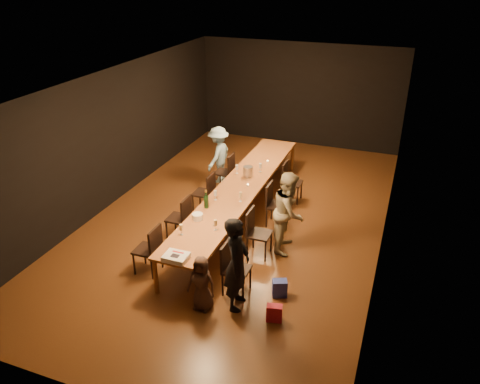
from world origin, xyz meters
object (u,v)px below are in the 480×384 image
(chair_right_0, at_px, (237,269))
(chair_right_1, at_px, (259,233))
(child, at_px, (202,283))
(birthday_cake, at_px, (176,257))
(chair_right_3, at_px, (292,182))
(plate_stack, at_px, (198,217))
(man_blue, at_px, (218,155))
(chair_left_1, at_px, (178,218))
(table, at_px, (240,189))
(chair_right_2, at_px, (278,205))
(woman_birthday, at_px, (237,264))
(chair_left_3, at_px, (224,172))
(chair_left_2, at_px, (203,192))
(ice_bucket, at_px, (248,172))
(woman_tan, at_px, (289,212))
(champagne_bottle, at_px, (206,199))
(chair_left_0, at_px, (147,249))

(chair_right_0, distance_m, chair_right_1, 1.20)
(child, bearing_deg, birthday_cake, 169.08)
(chair_right_3, relative_size, plate_stack, 4.60)
(man_blue, bearing_deg, chair_left_1, 10.28)
(table, bearing_deg, birthday_cake, -90.17)
(chair_right_3, bearing_deg, chair_right_1, -0.00)
(chair_right_0, xyz_separation_m, chair_right_2, (0.00, 2.40, 0.00))
(woman_birthday, relative_size, plate_stack, 7.96)
(chair_right_1, bearing_deg, chair_left_3, -144.69)
(chair_right_2, relative_size, chair_right_3, 1.00)
(chair_left_2, height_order, plate_stack, chair_left_2)
(birthday_cake, xyz_separation_m, ice_bucket, (-0.00, 3.42, 0.07))
(woman_tan, xyz_separation_m, champagne_bottle, (-1.56, -0.32, 0.14))
(chair_right_0, height_order, champagne_bottle, champagne_bottle)
(chair_left_0, height_order, birthday_cake, chair_left_0)
(chair_right_2, bearing_deg, table, -90.00)
(chair_left_1, height_order, champagne_bottle, champagne_bottle)
(chair_left_0, relative_size, chair_left_1, 1.00)
(chair_right_0, bearing_deg, man_blue, -153.28)
(chair_right_0, bearing_deg, child, -33.58)
(chair_right_1, relative_size, plate_stack, 4.60)
(chair_right_0, distance_m, man_blue, 4.46)
(woman_tan, bearing_deg, chair_left_2, 66.95)
(plate_stack, bearing_deg, woman_tan, 27.47)
(chair_right_3, distance_m, chair_left_1, 2.94)
(chair_right_1, height_order, chair_right_2, same)
(chair_right_0, relative_size, plate_stack, 4.60)
(child, xyz_separation_m, plate_stack, (-0.71, 1.40, 0.33))
(chair_right_0, xyz_separation_m, ice_bucket, (-0.86, 2.96, 0.40))
(champagne_bottle, bearing_deg, chair_right_1, -5.31)
(chair_left_0, distance_m, birthday_cake, 1.01)
(chair_left_2, distance_m, plate_stack, 1.72)
(chair_left_0, bearing_deg, chair_left_1, 0.00)
(chair_left_2, bearing_deg, table, -90.00)
(chair_right_1, distance_m, chair_right_3, 2.40)
(chair_left_1, relative_size, birthday_cake, 2.38)
(chair_right_2, distance_m, woman_tan, 0.95)
(chair_left_1, relative_size, chair_left_3, 1.00)
(woman_birthday, xyz_separation_m, man_blue, (-2.13, 4.28, -0.09))
(chair_left_3, height_order, man_blue, man_blue)
(woman_tan, bearing_deg, champagne_bottle, 98.50)
(child, bearing_deg, chair_left_3, 108.72)
(woman_birthday, relative_size, ice_bucket, 6.90)
(chair_left_3, relative_size, woman_birthday, 0.58)
(ice_bucket, bearing_deg, plate_stack, -96.08)
(chair_right_1, xyz_separation_m, birthday_cake, (-0.86, -1.66, 0.33))
(chair_right_1, distance_m, ice_bucket, 2.00)
(chair_right_1, height_order, birthday_cake, chair_right_1)
(chair_right_2, xyz_separation_m, man_blue, (-2.00, 1.57, 0.25))
(chair_left_0, bearing_deg, woman_tan, -52.73)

